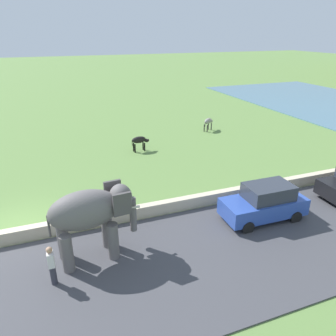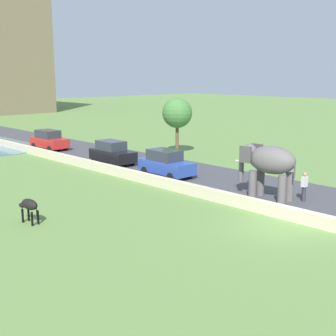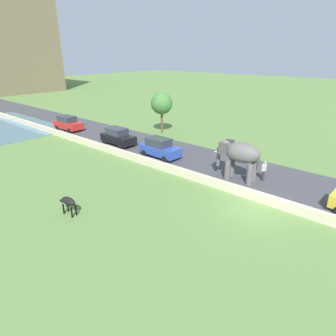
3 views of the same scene
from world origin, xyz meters
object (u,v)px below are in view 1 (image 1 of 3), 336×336
at_px(cow_black, 140,141).
at_px(person_beside_elephant, 52,265).
at_px(elephant, 91,213).
at_px(car_blue, 264,202).
at_px(cow_grey, 208,122).

bearing_deg(cow_black, person_beside_elephant, -28.88).
height_order(elephant, car_blue, elephant).
bearing_deg(cow_black, elephant, -24.63).
distance_m(cow_grey, cow_black, 7.88).
relative_size(person_beside_elephant, car_blue, 0.40).
bearing_deg(person_beside_elephant, cow_black, 151.12).
bearing_deg(person_beside_elephant, cow_grey, 137.32).
height_order(person_beside_elephant, cow_black, person_beside_elephant).
relative_size(elephant, cow_grey, 2.65).
xyz_separation_m(cow_grey, cow_black, (2.97, -7.30, 0.00)).
distance_m(elephant, cow_grey, 18.94).
distance_m(car_blue, cow_grey, 14.92).
distance_m(car_blue, cow_black, 11.63).
bearing_deg(elephant, cow_black, 155.37).
bearing_deg(cow_black, cow_grey, 112.17).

